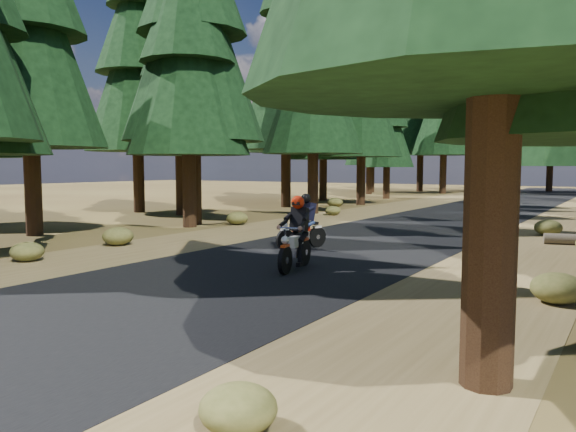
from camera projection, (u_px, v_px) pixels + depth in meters
name	position (u px, v px, depth m)	size (l,w,h in m)	color
ground	(250.00, 273.00, 11.88)	(120.00, 120.00, 0.00)	#443318
road	(353.00, 245.00, 16.10)	(6.00, 100.00, 0.01)	black
shoulder_l	(226.00, 235.00, 18.54)	(3.20, 100.00, 0.01)	brown
shoulder_r	(524.00, 259.00, 13.67)	(3.20, 100.00, 0.01)	brown
pine_forest	(488.00, 57.00, 28.97)	(34.59, 55.08, 16.32)	black
understory_shrubs	(422.00, 232.00, 17.05)	(14.81, 29.99, 0.62)	#474C1E
rider_lead	(295.00, 246.00, 12.14)	(0.85, 1.87, 1.61)	beige
rider_follow	(302.00, 231.00, 15.30)	(1.10, 1.75, 1.50)	maroon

